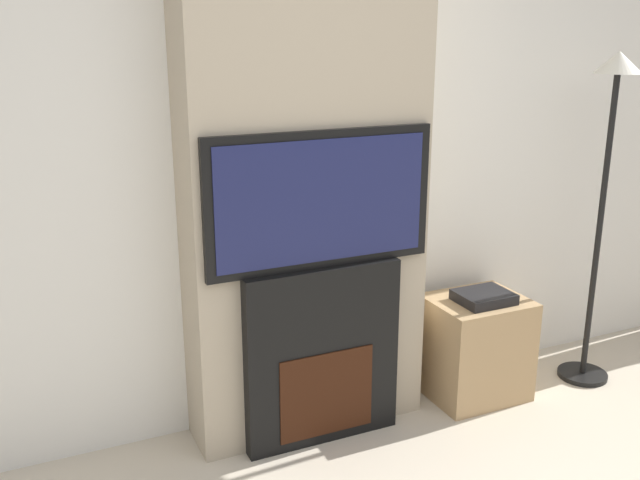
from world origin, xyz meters
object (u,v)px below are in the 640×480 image
at_px(television, 320,200).
at_px(fireplace, 320,354).
at_px(floor_lamp, 607,163).
at_px(media_stand, 475,346).

bearing_deg(television, fireplace, 90.00).
xyz_separation_m(fireplace, floor_lamp, (1.50, -0.06, 0.74)).
bearing_deg(fireplace, media_stand, 1.87).
bearing_deg(television, floor_lamp, -2.33).
xyz_separation_m(fireplace, television, (0.00, -0.00, 0.70)).
xyz_separation_m(fireplace, media_stand, (0.86, 0.03, -0.14)).
bearing_deg(floor_lamp, television, 177.67).
bearing_deg(floor_lamp, media_stand, 171.91).
bearing_deg(floor_lamp, fireplace, 177.60).
bearing_deg(media_stand, fireplace, -178.13).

